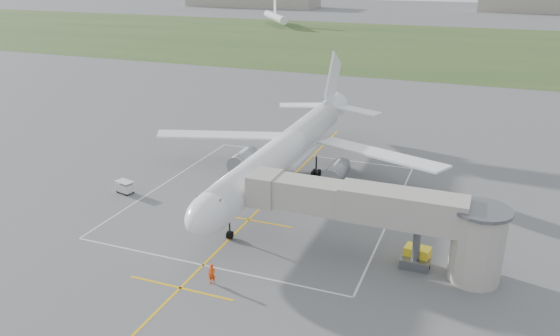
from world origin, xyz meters
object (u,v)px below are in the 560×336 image
at_px(jet_bridge, 393,217).
at_px(ramp_worker_wing, 238,171).
at_px(baggage_cart, 125,187).
at_px(ramp_worker_nose, 212,274).
at_px(airliner, 285,151).
at_px(gpu_unit, 417,256).

bearing_deg(jet_bridge, ramp_worker_wing, 147.21).
height_order(baggage_cart, ramp_worker_nose, ramp_worker_nose).
xyz_separation_m(airliner, ramp_worker_wing, (-6.26, -0.09, -3.51)).
bearing_deg(airliner, ramp_worker_wing, -179.15).
relative_size(airliner, baggage_cart, 19.56).
height_order(airliner, ramp_worker_nose, airliner).
relative_size(gpu_unit, ramp_worker_nose, 1.34).
relative_size(gpu_unit, baggage_cart, 1.03).
height_order(gpu_unit, ramp_worker_nose, ramp_worker_nose).
bearing_deg(baggage_cart, jet_bridge, 5.55).
bearing_deg(ramp_worker_wing, baggage_cart, 105.87).
height_order(airliner, jet_bridge, airliner).
height_order(ramp_worker_nose, ramp_worker_wing, ramp_worker_nose).
bearing_deg(baggage_cart, airliner, 43.38).
bearing_deg(gpu_unit, jet_bridge, -152.19).
distance_m(airliner, ramp_worker_nose, 23.46).
height_order(airliner, ramp_worker_wing, airliner).
bearing_deg(airliner, ramp_worker_nose, -84.61).
distance_m(baggage_cart, ramp_worker_wing, 14.08).
xyz_separation_m(gpu_unit, ramp_worker_wing, (-24.31, 13.35, 0.05)).
height_order(jet_bridge, ramp_worker_nose, jet_bridge).
relative_size(jet_bridge, ramp_worker_wing, 13.23).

